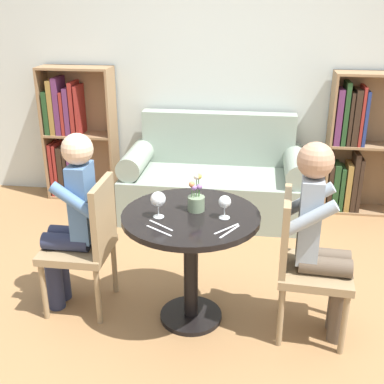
{
  "coord_description": "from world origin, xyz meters",
  "views": [
    {
      "loc": [
        0.36,
        -2.57,
        1.94
      ],
      "look_at": [
        0.0,
        0.05,
        0.86
      ],
      "focal_mm": 45.0,
      "sensor_mm": 36.0,
      "label": 1
    }
  ],
  "objects_px": {
    "chair_left": "(88,240)",
    "chair_right": "(303,260)",
    "flower_vase": "(196,199)",
    "bookshelf_right": "(355,148)",
    "bookshelf_left": "(72,134)",
    "wine_glass_left": "(158,200)",
    "couch": "(215,182)",
    "person_left": "(72,220)",
    "person_right": "(321,238)",
    "wine_glass_right": "(225,203)"
  },
  "relations": [
    {
      "from": "couch",
      "to": "wine_glass_right",
      "type": "distance_m",
      "value": 1.78
    },
    {
      "from": "person_left",
      "to": "person_right",
      "type": "height_order",
      "value": "person_right"
    },
    {
      "from": "chair_right",
      "to": "person_right",
      "type": "xyz_separation_m",
      "value": [
        0.09,
        -0.01,
        0.16
      ]
    },
    {
      "from": "chair_left",
      "to": "flower_vase",
      "type": "relative_size",
      "value": 3.82
    },
    {
      "from": "wine_glass_right",
      "to": "flower_vase",
      "type": "height_order",
      "value": "flower_vase"
    },
    {
      "from": "couch",
      "to": "chair_right",
      "type": "bearing_deg",
      "value": -68.13
    },
    {
      "from": "couch",
      "to": "wine_glass_right",
      "type": "relative_size",
      "value": 12.08
    },
    {
      "from": "bookshelf_left",
      "to": "chair_right",
      "type": "distance_m",
      "value": 2.9
    },
    {
      "from": "person_left",
      "to": "flower_vase",
      "type": "distance_m",
      "value": 0.81
    },
    {
      "from": "bookshelf_left",
      "to": "wine_glass_left",
      "type": "height_order",
      "value": "bookshelf_left"
    },
    {
      "from": "chair_right",
      "to": "wine_glass_left",
      "type": "height_order",
      "value": "wine_glass_left"
    },
    {
      "from": "chair_left",
      "to": "chair_right",
      "type": "distance_m",
      "value": 1.35
    },
    {
      "from": "chair_right",
      "to": "person_left",
      "type": "bearing_deg",
      "value": 91.21
    },
    {
      "from": "wine_glass_right",
      "to": "bookshelf_left",
      "type": "bearing_deg",
      "value": 130.59
    },
    {
      "from": "person_right",
      "to": "chair_right",
      "type": "bearing_deg",
      "value": 87.41
    },
    {
      "from": "flower_vase",
      "to": "person_left",
      "type": "bearing_deg",
      "value": -179.48
    },
    {
      "from": "bookshelf_left",
      "to": "flower_vase",
      "type": "xyz_separation_m",
      "value": [
        1.5,
        -1.87,
        0.16
      ]
    },
    {
      "from": "bookshelf_left",
      "to": "wine_glass_right",
      "type": "xyz_separation_m",
      "value": [
        1.67,
        -1.95,
        0.18
      ]
    },
    {
      "from": "bookshelf_right",
      "to": "wine_glass_right",
      "type": "xyz_separation_m",
      "value": [
        -1.09,
        -1.95,
        0.22
      ]
    },
    {
      "from": "chair_right",
      "to": "person_right",
      "type": "relative_size",
      "value": 0.74
    },
    {
      "from": "chair_right",
      "to": "flower_vase",
      "type": "height_order",
      "value": "flower_vase"
    },
    {
      "from": "bookshelf_right",
      "to": "flower_vase",
      "type": "relative_size",
      "value": 5.62
    },
    {
      "from": "chair_right",
      "to": "flower_vase",
      "type": "distance_m",
      "value": 0.73
    },
    {
      "from": "couch",
      "to": "wine_glass_left",
      "type": "xyz_separation_m",
      "value": [
        -0.18,
        -1.73,
        0.54
      ]
    },
    {
      "from": "couch",
      "to": "bookshelf_right",
      "type": "distance_m",
      "value": 1.35
    },
    {
      "from": "bookshelf_right",
      "to": "bookshelf_left",
      "type": "bearing_deg",
      "value": -180.0
    },
    {
      "from": "wine_glass_left",
      "to": "person_right",
      "type": "bearing_deg",
      "value": 2.33
    },
    {
      "from": "bookshelf_left",
      "to": "wine_glass_right",
      "type": "bearing_deg",
      "value": -49.41
    },
    {
      "from": "bookshelf_left",
      "to": "wine_glass_left",
      "type": "bearing_deg",
      "value": -57.07
    },
    {
      "from": "wine_glass_left",
      "to": "bookshelf_right",
      "type": "bearing_deg",
      "value": 53.51
    },
    {
      "from": "chair_right",
      "to": "chair_left",
      "type": "bearing_deg",
      "value": 91.06
    },
    {
      "from": "bookshelf_right",
      "to": "person_left",
      "type": "relative_size",
      "value": 1.11
    },
    {
      "from": "wine_glass_left",
      "to": "couch",
      "type": "bearing_deg",
      "value": 84.02
    },
    {
      "from": "chair_left",
      "to": "person_left",
      "type": "relative_size",
      "value": 0.75
    },
    {
      "from": "person_right",
      "to": "couch",
      "type": "bearing_deg",
      "value": 28.19
    },
    {
      "from": "person_left",
      "to": "couch",
      "type": "bearing_deg",
      "value": 154.86
    },
    {
      "from": "bookshelf_left",
      "to": "flower_vase",
      "type": "distance_m",
      "value": 2.4
    },
    {
      "from": "chair_right",
      "to": "bookshelf_right",
      "type": "bearing_deg",
      "value": -13.73
    },
    {
      "from": "chair_right",
      "to": "wine_glass_left",
      "type": "bearing_deg",
      "value": 97.14
    },
    {
      "from": "couch",
      "to": "chair_left",
      "type": "bearing_deg",
      "value": -112.67
    },
    {
      "from": "bookshelf_left",
      "to": "wine_glass_left",
      "type": "relative_size",
      "value": 8.39
    },
    {
      "from": "chair_left",
      "to": "wine_glass_left",
      "type": "bearing_deg",
      "value": 77.14
    },
    {
      "from": "bookshelf_right",
      "to": "couch",
      "type": "bearing_deg",
      "value": -168.56
    },
    {
      "from": "chair_left",
      "to": "chair_right",
      "type": "bearing_deg",
      "value": 87.46
    },
    {
      "from": "bookshelf_right",
      "to": "chair_left",
      "type": "distance_m",
      "value": 2.72
    },
    {
      "from": "bookshelf_left",
      "to": "chair_right",
      "type": "relative_size",
      "value": 1.47
    },
    {
      "from": "chair_left",
      "to": "chair_right",
      "type": "relative_size",
      "value": 1.0
    },
    {
      "from": "chair_left",
      "to": "bookshelf_right",
      "type": "bearing_deg",
      "value": 133.94
    },
    {
      "from": "couch",
      "to": "bookshelf_right",
      "type": "relative_size",
      "value": 1.27
    },
    {
      "from": "bookshelf_left",
      "to": "person_left",
      "type": "xyz_separation_m",
      "value": [
        0.7,
        -1.88,
        -0.03
      ]
    }
  ]
}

